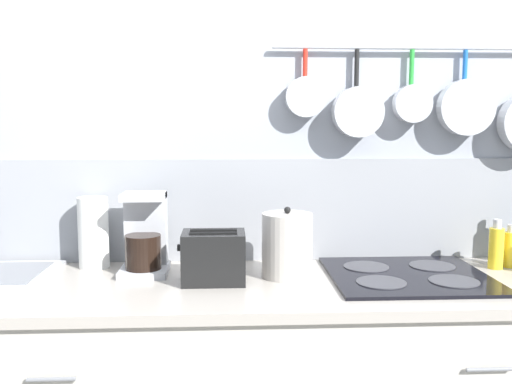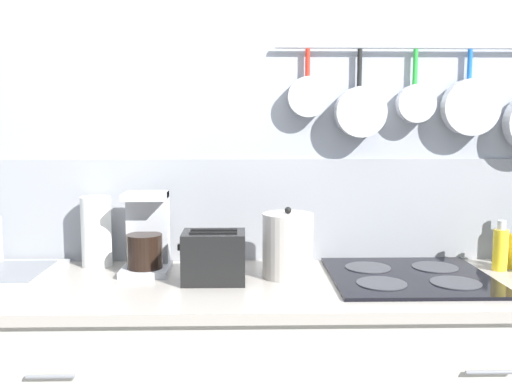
{
  "view_description": "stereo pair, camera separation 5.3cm",
  "coord_description": "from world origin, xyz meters",
  "px_view_note": "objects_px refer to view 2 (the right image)",
  "views": [
    {
      "loc": [
        -0.14,
        -1.9,
        1.43
      ],
      "look_at": [
        -0.04,
        0.0,
        1.19
      ],
      "focal_mm": 40.0,
      "sensor_mm": 36.0,
      "label": 1
    },
    {
      "loc": [
        -0.08,
        -1.9,
        1.43
      ],
      "look_at": [
        -0.04,
        0.0,
        1.19
      ],
      "focal_mm": 40.0,
      "sensor_mm": 36.0,
      "label": 2
    }
  ],
  "objects_px": {
    "paper_towel_roll": "(96,232)",
    "toaster": "(214,257)",
    "coffee_maker": "(147,239)",
    "bottle_vinegar": "(500,248)",
    "kettle": "(288,245)"
  },
  "relations": [
    {
      "from": "toaster",
      "to": "kettle",
      "type": "height_order",
      "value": "kettle"
    },
    {
      "from": "toaster",
      "to": "kettle",
      "type": "relative_size",
      "value": 0.92
    },
    {
      "from": "bottle_vinegar",
      "to": "toaster",
      "type": "bearing_deg",
      "value": -173.02
    },
    {
      "from": "toaster",
      "to": "kettle",
      "type": "distance_m",
      "value": 0.27
    },
    {
      "from": "paper_towel_roll",
      "to": "toaster",
      "type": "xyz_separation_m",
      "value": [
        0.46,
        -0.23,
        -0.05
      ]
    },
    {
      "from": "coffee_maker",
      "to": "toaster",
      "type": "xyz_separation_m",
      "value": [
        0.25,
        -0.15,
        -0.03
      ]
    },
    {
      "from": "kettle",
      "to": "paper_towel_roll",
      "type": "bearing_deg",
      "value": 166.7
    },
    {
      "from": "coffee_maker",
      "to": "bottle_vinegar",
      "type": "distance_m",
      "value": 1.31
    },
    {
      "from": "paper_towel_roll",
      "to": "bottle_vinegar",
      "type": "height_order",
      "value": "paper_towel_roll"
    },
    {
      "from": "paper_towel_roll",
      "to": "toaster",
      "type": "distance_m",
      "value": 0.51
    },
    {
      "from": "paper_towel_roll",
      "to": "kettle",
      "type": "distance_m",
      "value": 0.74
    },
    {
      "from": "toaster",
      "to": "kettle",
      "type": "bearing_deg",
      "value": 12.56
    },
    {
      "from": "paper_towel_roll",
      "to": "bottle_vinegar",
      "type": "bearing_deg",
      "value": -3.71
    },
    {
      "from": "paper_towel_roll",
      "to": "bottle_vinegar",
      "type": "relative_size",
      "value": 1.43
    },
    {
      "from": "kettle",
      "to": "toaster",
      "type": "bearing_deg",
      "value": -167.44
    }
  ]
}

